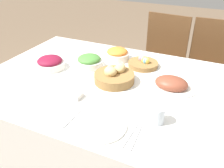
% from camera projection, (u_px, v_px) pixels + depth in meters
% --- Properties ---
extents(ground_plane, '(12.00, 12.00, 0.00)m').
position_uv_depth(ground_plane, '(119.00, 162.00, 1.91)').
color(ground_plane, brown).
extents(dining_table, '(1.87, 1.18, 0.73)m').
position_uv_depth(dining_table, '(119.00, 127.00, 1.72)').
color(dining_table, silver).
rests_on(dining_table, ground).
extents(chair_far_center, '(0.46, 0.46, 0.95)m').
position_uv_depth(chair_far_center, '(161.00, 61.00, 2.37)').
color(chair_far_center, brown).
rests_on(chair_far_center, ground).
extents(chair_far_right, '(0.43, 0.43, 0.95)m').
position_uv_depth(chair_far_right, '(209.00, 70.00, 2.20)').
color(chair_far_right, brown).
rests_on(chair_far_right, ground).
extents(bread_basket, '(0.26, 0.26, 0.11)m').
position_uv_depth(bread_basket, '(114.00, 76.00, 1.54)').
color(bread_basket, olive).
rests_on(bread_basket, dining_table).
extents(egg_basket, '(0.22, 0.22, 0.08)m').
position_uv_depth(egg_basket, '(143.00, 63.00, 1.75)').
color(egg_basket, olive).
rests_on(egg_basket, dining_table).
extents(ham_platter, '(0.32, 0.22, 0.08)m').
position_uv_depth(ham_platter, '(171.00, 84.00, 1.48)').
color(ham_platter, silver).
rests_on(ham_platter, dining_table).
extents(carrot_bowl, '(0.19, 0.19, 0.09)m').
position_uv_depth(carrot_bowl, '(117.00, 54.00, 1.84)').
color(carrot_bowl, silver).
rests_on(carrot_bowl, dining_table).
extents(beet_salad_bowl, '(0.21, 0.21, 0.09)m').
position_uv_depth(beet_salad_bowl, '(50.00, 63.00, 1.72)').
color(beet_salad_bowl, silver).
rests_on(beet_salad_bowl, dining_table).
extents(green_salad_bowl, '(0.20, 0.20, 0.09)m').
position_uv_depth(green_salad_bowl, '(89.00, 61.00, 1.73)').
color(green_salad_bowl, silver).
rests_on(green_salad_bowl, dining_table).
extents(dinner_plate, '(0.27, 0.27, 0.01)m').
position_uv_depth(dinner_plate, '(100.00, 126.00, 1.17)').
color(dinner_plate, silver).
rests_on(dinner_plate, dining_table).
extents(fork, '(0.02, 0.19, 0.00)m').
position_uv_depth(fork, '(73.00, 118.00, 1.23)').
color(fork, '#B7B7BC').
rests_on(fork, dining_table).
extents(knife, '(0.02, 0.19, 0.00)m').
position_uv_depth(knife, '(130.00, 135.00, 1.12)').
color(knife, '#B7B7BC').
rests_on(knife, dining_table).
extents(spoon, '(0.02, 0.19, 0.00)m').
position_uv_depth(spoon, '(136.00, 137.00, 1.10)').
color(spoon, '#B7B7BC').
rests_on(spoon, dining_table).
extents(drinking_cup, '(0.08, 0.08, 0.09)m').
position_uv_depth(drinking_cup, '(157.00, 115.00, 1.18)').
color(drinking_cup, silver).
rests_on(drinking_cup, dining_table).
extents(butter_dish, '(0.11, 0.07, 0.03)m').
position_uv_depth(butter_dish, '(72.00, 94.00, 1.40)').
color(butter_dish, silver).
rests_on(butter_dish, dining_table).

